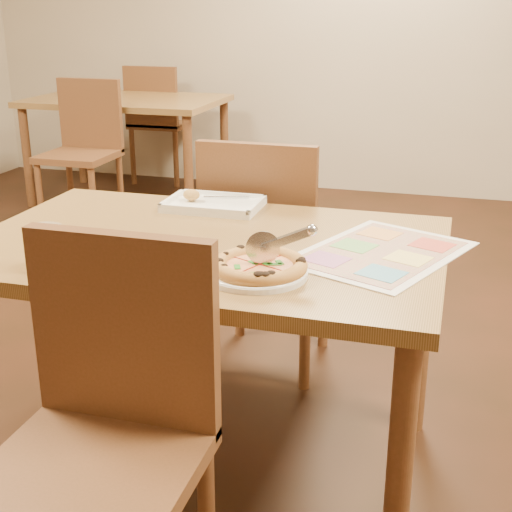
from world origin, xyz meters
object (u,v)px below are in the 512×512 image
(bg_table, at_px, (127,110))
(bg_chair_near, at_px, (85,135))
(chair_near, at_px, (108,399))
(appetizer_tray, at_px, (212,205))
(glass_tumbler, at_px, (46,251))
(chair_far, at_px, (263,231))
(plate, at_px, (256,273))
(bg_chair_far, at_px, (156,110))
(pizza, at_px, (260,266))
(menu, at_px, (381,253))
(dining_table, at_px, (206,270))
(pizza_cutter, at_px, (279,242))

(bg_table, bearing_deg, bg_chair_near, -90.00)
(chair_near, xyz_separation_m, bg_table, (-1.60, 3.40, 0.07))
(chair_near, distance_m, appetizer_tray, 0.94)
(chair_near, distance_m, glass_tumbler, 0.46)
(chair_far, distance_m, appetizer_tray, 0.34)
(chair_near, distance_m, plate, 0.47)
(bg_chair_far, height_order, plate, bg_chair_far)
(appetizer_tray, bearing_deg, pizza, -59.85)
(pizza, distance_m, menu, 0.36)
(chair_far, xyz_separation_m, plate, (0.21, -0.82, 0.16))
(chair_far, bearing_deg, bg_table, -53.95)
(dining_table, height_order, glass_tumbler, glass_tumbler)
(pizza, bearing_deg, plate, -178.40)
(plate, height_order, pizza_cutter, pizza_cutter)
(bg_chair_near, relative_size, plate, 1.87)
(appetizer_tray, bearing_deg, dining_table, -73.70)
(bg_chair_far, bearing_deg, pizza, 117.33)
(plate, bearing_deg, chair_near, -118.33)
(plate, distance_m, menu, 0.36)
(chair_far, relative_size, appetizer_tray, 1.56)
(chair_far, distance_m, glass_tumbler, 0.99)
(chair_near, xyz_separation_m, pizza_cutter, (0.26, 0.40, 0.24))
(bg_chair_near, bearing_deg, glass_tumbler, -62.63)
(pizza_cutter, xyz_separation_m, menu, (0.22, 0.23, -0.08))
(pizza_cutter, bearing_deg, bg_table, 102.98)
(chair_near, xyz_separation_m, pizza, (0.22, 0.39, 0.18))
(chair_near, xyz_separation_m, bg_chair_far, (-1.60, 3.90, 0.00))
(plate, bearing_deg, bg_chair_far, 117.21)
(glass_tumbler, bearing_deg, bg_chair_far, 109.79)
(chair_far, bearing_deg, plate, 104.32)
(plate, distance_m, pizza_cutter, 0.10)
(pizza, bearing_deg, pizza_cutter, 21.44)
(bg_chair_far, xyz_separation_m, glass_tumbler, (1.30, -3.62, 0.20))
(bg_chair_near, xyz_separation_m, pizza_cutter, (1.86, -2.40, 0.24))
(chair_near, distance_m, pizza_cutter, 0.54)
(menu, bearing_deg, bg_chair_near, 133.79)
(appetizer_tray, relative_size, glass_tumbler, 2.74)
(bg_chair_far, relative_size, menu, 0.98)
(glass_tumbler, bearing_deg, pizza, 10.98)
(chair_near, relative_size, pizza, 2.03)
(menu, bearing_deg, bg_table, 126.88)
(dining_table, height_order, chair_far, chair_far)
(chair_far, height_order, bg_table, chair_far)
(bg_chair_near, distance_m, appetizer_tray, 2.41)
(pizza, bearing_deg, bg_table, 121.09)
(dining_table, bearing_deg, appetizer_tray, 106.30)
(bg_chair_near, distance_m, menu, 3.01)
(bg_table, distance_m, bg_chair_near, 0.61)
(pizza, bearing_deg, bg_chair_near, 126.99)
(pizza, bearing_deg, menu, 43.19)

